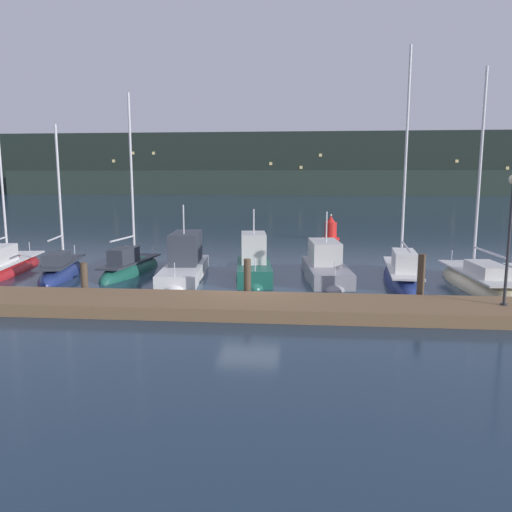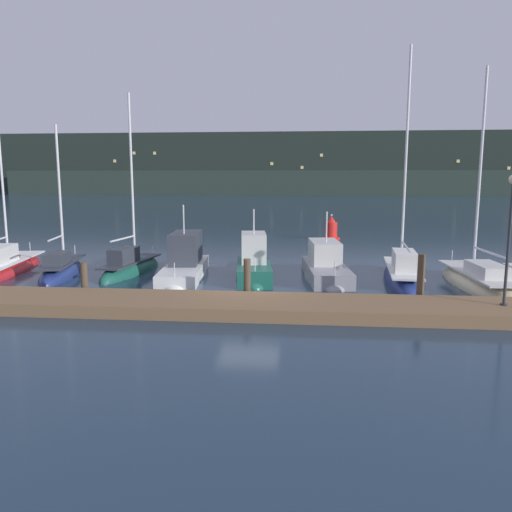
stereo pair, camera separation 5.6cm
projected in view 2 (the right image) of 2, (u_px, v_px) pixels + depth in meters
The scene contains 17 objects.
ground_plane at pixel (249, 297), 20.24m from camera, with size 400.00×400.00×0.00m, color #1E3347.
dock at pixel (242, 306), 18.05m from camera, with size 34.12×2.80×0.45m, color brown.
mooring_pile_1 at pixel (84, 280), 20.21m from camera, with size 0.28×0.28×1.43m, color #4C3D2D.
mooring_pile_2 at pixel (247, 280), 19.58m from camera, with size 0.28×0.28×1.68m, color #4C3D2D.
mooring_pile_3 at pixel (421, 280), 18.95m from camera, with size 0.28×0.28×1.96m, color #4C3D2D.
sailboat_berth_1 at pixel (3, 269), 25.61m from camera, with size 3.52×8.20×12.22m.
sailboat_berth_2 at pixel (62, 273), 24.70m from camera, with size 2.47×5.65×8.08m.
sailboat_berth_3 at pixel (131, 271), 25.30m from camera, with size 2.14×5.96×9.72m.
motorboat_berth_4 at pixel (185, 269), 24.53m from camera, with size 2.57×7.00×4.06m.
motorboat_berth_5 at pixel (254, 272), 23.74m from camera, with size 2.26×4.89×4.04m.
motorboat_berth_6 at pixel (326, 273), 24.04m from camera, with size 2.55×6.26×3.87m.
sailboat_berth_7 at pixel (402, 277), 23.45m from camera, with size 2.28×7.26×11.46m.
sailboat_berth_8 at pixel (478, 285), 22.13m from camera, with size 2.31×7.40×10.28m.
channel_buoy at pixel (331, 230), 38.71m from camera, with size 1.39×1.39×1.99m.
dock_lamppost at pixel (510, 220), 16.80m from camera, with size 0.32×0.32×4.48m.
hillside_backdrop at pixel (293, 166), 143.44m from camera, with size 240.00×23.00×17.04m.
rowboat_adrift at pixel (4, 248), 34.13m from camera, with size 1.81×2.86×0.56m.
Camera 2 is at (2.13, -19.61, 4.85)m, focal length 35.00 mm.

